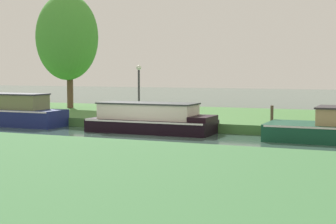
# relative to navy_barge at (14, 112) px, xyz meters

# --- Properties ---
(ground_plane) EXTENTS (120.00, 120.00, 0.00)m
(ground_plane) POSITION_rel_navy_barge_xyz_m (7.30, -1.20, -0.66)
(ground_plane) COLOR #3B574D
(riverbank_far) EXTENTS (72.00, 10.00, 0.40)m
(riverbank_far) POSITION_rel_navy_barge_xyz_m (7.30, 5.80, -0.46)
(riverbank_far) COLOR #45773B
(riverbank_far) RESTS_ON ground_plane
(navy_barge) EXTENTS (5.12, 1.75, 1.55)m
(navy_barge) POSITION_rel_navy_barge_xyz_m (0.00, 0.00, 0.00)
(navy_barge) COLOR navy
(navy_barge) RESTS_ON ground_plane
(black_cruiser) EXTENTS (5.48, 1.96, 1.28)m
(black_cruiser) POSITION_rel_navy_barge_xyz_m (7.29, 0.00, -0.10)
(black_cruiser) COLOR black
(black_cruiser) RESTS_ON ground_plane
(willow_tree_left) EXTENTS (3.85, 3.28, 6.80)m
(willow_tree_left) POSITION_rel_navy_barge_xyz_m (-1.15, 6.30, 3.97)
(willow_tree_left) COLOR brown
(willow_tree_left) RESTS_ON riverbank_far
(lamp_post) EXTENTS (0.24, 0.24, 2.51)m
(lamp_post) POSITION_rel_navy_barge_xyz_m (5.62, 2.23, 1.35)
(lamp_post) COLOR #333338
(lamp_post) RESTS_ON riverbank_far
(mooring_post_near) EXTENTS (0.12, 0.12, 0.81)m
(mooring_post_near) POSITION_rel_navy_barge_xyz_m (12.21, 1.24, 0.15)
(mooring_post_near) COLOR brown
(mooring_post_near) RESTS_ON riverbank_far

